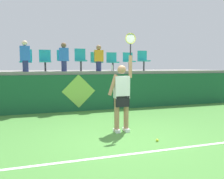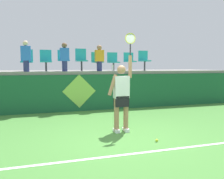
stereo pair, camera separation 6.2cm
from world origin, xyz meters
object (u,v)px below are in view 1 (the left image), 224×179
at_px(tennis_ball, 157,140).
at_px(spectator_0, 64,56).
at_px(stadium_chair_0, 26,60).
at_px(stadium_chair_5, 112,61).
at_px(spectator_2, 25,56).
at_px(tennis_player, 122,95).
at_px(stadium_chair_6, 129,60).
at_px(stadium_chair_1, 45,60).
at_px(stadium_chair_7, 143,59).
at_px(stadium_chair_3, 81,59).
at_px(spectator_1, 99,58).
at_px(water_bottle, 112,68).
at_px(stadium_chair_4, 96,60).
at_px(stadium_chair_2, 63,59).

xyz_separation_m(tennis_ball, spectator_0, (-1.62, 4.33, 2.04)).
height_order(stadium_chair_0, stadium_chair_5, stadium_chair_0).
bearing_deg(spectator_2, stadium_chair_5, 7.78).
distance_m(tennis_player, stadium_chair_6, 4.22).
height_order(stadium_chair_1, stadium_chair_6, stadium_chair_1).
xyz_separation_m(stadium_chair_7, spectator_2, (-4.85, -0.47, 0.08)).
distance_m(stadium_chair_3, stadium_chair_5, 1.35).
relative_size(spectator_1, spectator_2, 0.93).
relative_size(tennis_player, stadium_chair_6, 3.26).
height_order(water_bottle, stadium_chair_4, stadium_chair_4).
height_order(stadium_chair_0, stadium_chair_6, stadium_chair_0).
bearing_deg(tennis_player, stadium_chair_1, 115.52).
xyz_separation_m(stadium_chair_3, stadium_chair_7, (2.77, -0.00, -0.00)).
relative_size(tennis_player, stadium_chair_7, 2.92).
bearing_deg(spectator_2, stadium_chair_1, 34.26).
relative_size(tennis_player, spectator_2, 2.32).
bearing_deg(tennis_player, stadium_chair_0, 123.49).
xyz_separation_m(stadium_chair_7, spectator_1, (-2.11, -0.40, 0.04)).
relative_size(water_bottle, stadium_chair_3, 0.28).
bearing_deg(spectator_0, stadium_chair_3, 31.72).
relative_size(stadium_chair_2, spectator_2, 0.76).
height_order(tennis_player, spectator_0, spectator_0).
relative_size(stadium_chair_3, spectator_1, 0.88).
relative_size(spectator_0, spectator_2, 0.97).
relative_size(tennis_player, stadium_chair_3, 2.82).
bearing_deg(stadium_chair_5, stadium_chair_4, -179.96).
relative_size(water_bottle, stadium_chair_4, 0.33).
relative_size(stadium_chair_1, stadium_chair_4, 1.07).
bearing_deg(spectator_2, tennis_ball, -55.13).
height_order(water_bottle, stadium_chair_1, stadium_chair_1).
bearing_deg(spectator_1, stadium_chair_2, 163.96).
distance_m(stadium_chair_0, stadium_chair_5, 3.42).
bearing_deg(stadium_chair_3, stadium_chair_0, -179.98).
relative_size(tennis_player, stadium_chair_4, 3.29).
xyz_separation_m(water_bottle, stadium_chair_1, (-2.55, 0.52, 0.32)).
distance_m(stadium_chair_0, spectator_2, 0.49).
bearing_deg(stadium_chair_7, tennis_player, -122.10).
relative_size(tennis_player, stadium_chair_2, 3.06).
relative_size(tennis_ball, spectator_0, 0.06).
xyz_separation_m(stadium_chair_2, spectator_0, (0.00, -0.43, 0.08)).
distance_m(water_bottle, stadium_chair_4, 0.79).
bearing_deg(spectator_2, spectator_0, 1.65).
distance_m(tennis_ball, stadium_chair_6, 5.26).
bearing_deg(stadium_chair_2, stadium_chair_0, 179.63).
bearing_deg(stadium_chair_5, stadium_chair_2, -179.95).
xyz_separation_m(tennis_ball, stadium_chair_1, (-2.30, 4.76, 1.93)).
relative_size(stadium_chair_2, stadium_chair_7, 0.95).
relative_size(stadium_chair_2, stadium_chair_3, 0.92).
bearing_deg(spectator_0, stadium_chair_4, 17.40).
height_order(stadium_chair_0, spectator_2, spectator_2).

